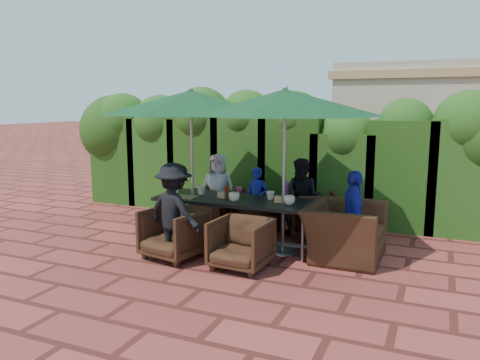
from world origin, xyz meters
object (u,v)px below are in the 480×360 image
at_px(chair_far_right, 313,212).
at_px(chair_near_right, 241,241).
at_px(chair_end_right, 345,222).
at_px(chair_far_mid, 258,210).
at_px(dining_table, 236,203).
at_px(umbrella_right, 285,103).
at_px(chair_far_left, 217,204).
at_px(umbrella_left, 191,103).
at_px(chair_near_left, 174,231).

bearing_deg(chair_far_right, chair_near_right, 51.16).
bearing_deg(chair_end_right, chair_far_mid, 61.04).
relative_size(dining_table, umbrella_right, 0.90).
relative_size(umbrella_right, chair_far_left, 3.70).
bearing_deg(chair_near_right, chair_end_right, 42.69).
bearing_deg(umbrella_right, chair_far_right, 78.88).
xyz_separation_m(umbrella_left, chair_near_right, (1.23, -0.89, -1.84)).
bearing_deg(chair_far_mid, umbrella_right, 149.20).
height_order(chair_far_mid, chair_end_right, chair_end_right).
bearing_deg(dining_table, chair_far_mid, 92.05).
bearing_deg(chair_far_right, chair_end_right, 102.96).
distance_m(dining_table, chair_far_mid, 1.10).
bearing_deg(chair_far_mid, chair_end_right, 172.27).
bearing_deg(umbrella_right, chair_far_left, 146.37).
bearing_deg(dining_table, chair_far_left, 128.58).
xyz_separation_m(chair_near_left, chair_end_right, (2.25, 0.97, 0.12)).
xyz_separation_m(dining_table, chair_far_mid, (-0.04, 1.05, -0.32)).
xyz_separation_m(umbrella_left, umbrella_right, (1.53, 0.00, 0.00)).
height_order(chair_far_mid, chair_far_right, chair_far_right).
height_order(dining_table, umbrella_right, umbrella_right).
relative_size(umbrella_right, chair_far_right, 3.44).
bearing_deg(chair_far_mid, chair_far_right, -160.92).
relative_size(chair_near_left, chair_end_right, 0.67).
bearing_deg(chair_far_right, chair_far_mid, -26.93).
height_order(chair_near_right, chair_end_right, chair_end_right).
distance_m(dining_table, umbrella_left, 1.72).
height_order(umbrella_left, chair_far_mid, umbrella_left).
xyz_separation_m(umbrella_left, chair_far_left, (-0.09, 1.08, -1.83)).
bearing_deg(chair_far_right, chair_far_left, -26.05).
relative_size(dining_table, chair_far_mid, 3.60).
relative_size(umbrella_left, umbrella_right, 0.99).
height_order(umbrella_left, chair_near_right, umbrella_left).
xyz_separation_m(chair_far_left, chair_near_right, (1.31, -1.97, -0.01)).
height_order(chair_far_left, chair_far_right, chair_far_right).
bearing_deg(chair_far_left, chair_far_mid, -166.67).
relative_size(chair_near_right, chair_end_right, 0.63).
bearing_deg(umbrella_left, umbrella_right, 0.03).
relative_size(umbrella_right, chair_near_right, 3.77).
xyz_separation_m(chair_near_left, chair_near_right, (1.06, -0.02, -0.02)).
height_order(dining_table, chair_near_right, same).
height_order(dining_table, umbrella_left, umbrella_left).
bearing_deg(umbrella_right, chair_near_left, -147.35).
bearing_deg(chair_far_right, chair_near_left, 26.35).
distance_m(umbrella_left, umbrella_right, 1.53).
relative_size(chair_far_right, chair_end_right, 0.69).
height_order(umbrella_right, chair_far_mid, umbrella_right).
bearing_deg(umbrella_right, chair_near_right, -108.83).
bearing_deg(dining_table, chair_end_right, 2.79).
xyz_separation_m(umbrella_right, chair_near_left, (-1.36, -0.87, -1.81)).
bearing_deg(umbrella_left, chair_near_right, -35.88).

